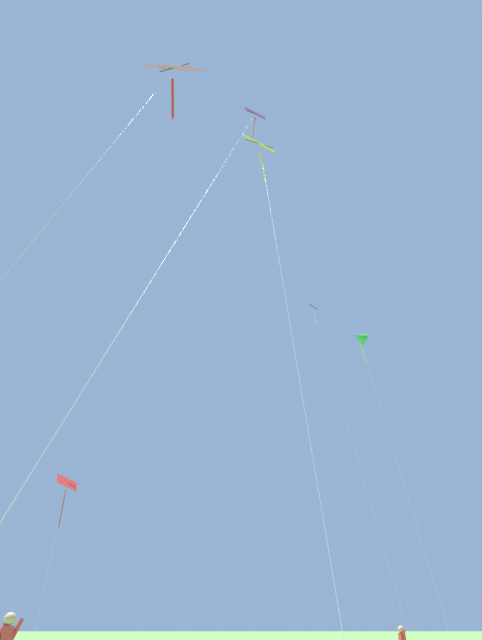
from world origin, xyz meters
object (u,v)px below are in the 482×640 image
kite_yellow_diamond (261,153)px  kite_green_small (360,338)px  kite_purple_streamer (250,124)px  kite_red_high (65,492)px  kite_black_large (320,329)px  kite_pink_low (171,78)px

kite_yellow_diamond → kite_green_small: (8.16, 11.71, -6.72)m
kite_yellow_diamond → kite_purple_streamer: (-0.99, -5.88, -4.98)m
kite_red_high → kite_yellow_diamond: bearing=-55.8°
kite_red_high → kite_black_large: bearing=-11.1°
kite_yellow_diamond → kite_green_small: 15.78m
kite_pink_low → kite_black_large: bearing=69.8°
kite_green_small → kite_purple_streamer: 19.90m
kite_green_small → kite_black_large: bearing=101.8°
kite_black_large → kite_green_small: (1.52, -7.27, -5.02)m
kite_red_high → kite_green_small: kite_green_small is taller
kite_yellow_diamond → kite_purple_streamer: 7.77m
kite_red_high → kite_green_small: 28.23m
kite_black_large → kite_purple_streamer: size_ratio=1.17×
kite_pink_low → kite_red_high: bearing=109.3°
kite_pink_low → kite_red_high: size_ratio=1.59×
kite_green_small → kite_purple_streamer: bearing=-117.5°
kite_pink_low → kite_red_high: kite_pink_low is taller
kite_black_large → kite_red_high: bearing=168.9°
kite_green_small → kite_pink_low: bearing=-119.2°
kite_red_high → kite_green_small: (24.07, -11.67, 9.04)m
kite_black_large → kite_green_small: 8.96m
kite_red_high → kite_purple_streamer: (14.91, -29.26, 10.77)m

